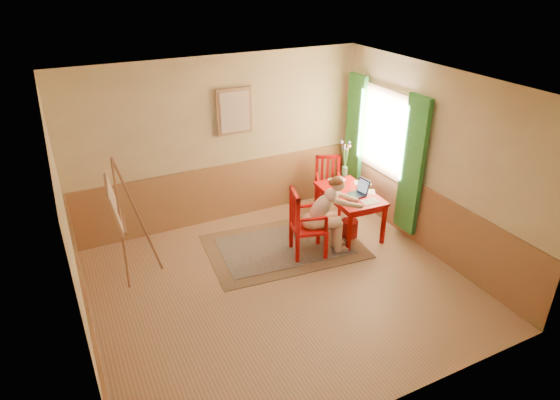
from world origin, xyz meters
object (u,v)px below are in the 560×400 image
table (350,197)px  easel (117,209)px  chair_back (328,184)px  figure (326,212)px  laptop (357,193)px  chair_left (305,224)px

table → easel: easel is taller
table → easel: size_ratio=0.67×
table → chair_back: bearing=82.8°
figure → table: bearing=28.2°
laptop → table: bearing=102.6°
chair_left → figure: bearing=-11.7°
easel → laptop: bearing=-7.6°
laptop → easel: easel is taller
easel → table: bearing=-5.5°
chair_left → chair_back: size_ratio=1.09×
table → chair_left: bearing=-163.6°
chair_back → figure: bearing=-122.9°
chair_left → chair_back: chair_left is taller
table → laptop: bearing=-77.4°
easel → chair_left: bearing=-13.9°
laptop → easel: 3.62m
figure → laptop: figure is taller
table → figure: (-0.66, -0.36, 0.06)m
easel → figure: bearing=-13.7°
chair_left → laptop: chair_left is taller
figure → laptop: bearing=17.5°
chair_left → easel: easel is taller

